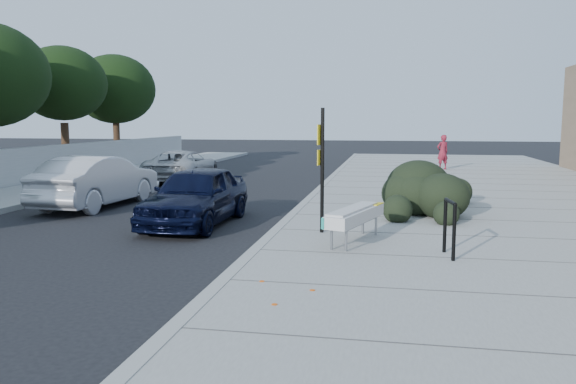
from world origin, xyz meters
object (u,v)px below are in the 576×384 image
object	(u,v)px
sign_post	(322,163)
bench	(355,216)
pedestrian	(443,152)
wagon_silver	(98,181)
suv_silver	(182,166)
sedan_navy	(196,195)
bike_rack	(450,223)

from	to	relation	value
sign_post	bench	bearing A→B (deg)	-31.70
bench	pedestrian	distance (m)	17.40
wagon_silver	suv_silver	bearing A→B (deg)	-85.74
bench	sign_post	distance (m)	1.48
bench	pedestrian	bearing A→B (deg)	97.06
sign_post	wagon_silver	bearing A→B (deg)	169.22
sign_post	suv_silver	size ratio (longest dim) A/B	0.57
sign_post	suv_silver	bearing A→B (deg)	139.46
sedan_navy	bike_rack	bearing A→B (deg)	-25.27
pedestrian	bike_rack	bearing A→B (deg)	55.74
bench	wagon_silver	xyz separation A→B (m)	(-7.79, 4.17, 0.08)
bench	pedestrian	size ratio (longest dim) A/B	1.32
pedestrian	wagon_silver	bearing A→B (deg)	20.14
sedan_navy	suv_silver	xyz separation A→B (m)	(-3.85, 9.05, -0.07)
sedan_navy	pedestrian	bearing A→B (deg)	66.27
sedan_navy	sign_post	bearing A→B (deg)	-18.25
bike_rack	suv_silver	world-z (taller)	suv_silver
sign_post	suv_silver	world-z (taller)	sign_post
bench	wagon_silver	bearing A→B (deg)	169.24
bench	bike_rack	size ratio (longest dim) A/B	2.20
sedan_navy	suv_silver	bearing A→B (deg)	114.37
bench	bike_rack	bearing A→B (deg)	-10.28
sign_post	sedan_navy	xyz separation A→B (m)	(-3.20, 1.14, -0.93)
bench	pedestrian	xyz separation A→B (m)	(3.12, 17.12, 0.31)
bench	sedan_navy	xyz separation A→B (m)	(-3.97, 1.95, 0.04)
bike_rack	sign_post	size ratio (longest dim) A/B	0.38
bench	sign_post	world-z (taller)	sign_post
sign_post	pedestrian	distance (m)	16.78
bike_rack	sign_post	bearing A→B (deg)	136.79
bench	suv_silver	xyz separation A→B (m)	(-7.82, 11.00, -0.03)
sign_post	pedestrian	world-z (taller)	sign_post
bench	wagon_silver	distance (m)	8.83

